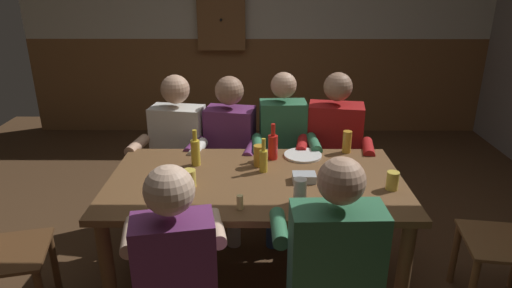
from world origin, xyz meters
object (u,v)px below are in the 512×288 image
at_px(person_1, 228,148).
at_px(table_candle, 240,202).
at_px(pint_glass_3, 259,156).
at_px(plate_0, 303,155).
at_px(person_0, 176,147).
at_px(pint_glass_0, 392,181).
at_px(bottle_2, 195,151).
at_px(person_4, 175,263).
at_px(bottle_0, 273,146).
at_px(pint_glass_1, 347,142).
at_px(condiment_caddy, 304,177).
at_px(bottle_1, 263,159).
at_px(wall_dart_cabinet, 221,19).
at_px(person_3, 334,146).
at_px(pint_glass_2, 189,178).
at_px(person_5, 332,261).
at_px(person_2, 283,149).
at_px(pint_glass_4, 300,192).
at_px(dining_table, 256,193).

relative_size(person_1, table_candle, 15.16).
bearing_deg(pint_glass_3, plate_0, 28.10).
xyz_separation_m(person_0, pint_glass_0, (1.41, -0.85, 0.13)).
bearing_deg(table_candle, bottle_2, 118.08).
relative_size(person_1, person_4, 1.02).
height_order(person_1, bottle_0, person_1).
relative_size(person_1, bottle_0, 4.88).
bearing_deg(pint_glass_1, condiment_caddy, -126.25).
height_order(bottle_1, wall_dart_cabinet, wall_dart_cabinet).
bearing_deg(person_3, person_0, 9.45).
xyz_separation_m(person_4, pint_glass_2, (-0.02, 0.62, 0.14)).
xyz_separation_m(person_5, wall_dart_cabinet, (-0.78, 3.68, 0.73)).
distance_m(person_1, person_2, 0.42).
bearing_deg(person_1, pint_glass_3, 124.59).
bearing_deg(pint_glass_4, person_1, 114.00).
xyz_separation_m(person_1, bottle_1, (0.26, -0.61, 0.17)).
relative_size(person_2, pint_glass_1, 7.95).
height_order(person_2, person_4, person_2).
relative_size(dining_table, pint_glass_1, 11.54).
bearing_deg(pint_glass_3, bottle_1, -73.05).
height_order(person_4, pint_glass_3, person_4).
xyz_separation_m(person_4, table_candle, (0.29, 0.35, 0.13)).
distance_m(table_candle, plate_0, 0.84).
height_order(table_candle, pint_glass_0, pint_glass_0).
relative_size(person_5, pint_glass_2, 11.89).
bearing_deg(bottle_1, pint_glass_2, -154.35).
bearing_deg(person_0, pint_glass_4, 139.17).
height_order(dining_table, person_2, person_2).
distance_m(person_4, pint_glass_0, 1.32).
bearing_deg(pint_glass_2, person_1, 77.91).
bearing_deg(person_3, bottle_2, 36.57).
xyz_separation_m(person_3, person_4, (-0.97, -1.45, -0.03)).
relative_size(condiment_caddy, pint_glass_2, 1.35).
xyz_separation_m(person_4, pint_glass_4, (0.62, 0.41, 0.17)).
distance_m(table_candle, bottle_0, 0.72).
bearing_deg(pint_glass_0, bottle_2, 163.78).
height_order(person_3, pint_glass_1, person_3).
distance_m(dining_table, pint_glass_3, 0.26).
height_order(person_3, bottle_0, person_3).
height_order(bottle_2, pint_glass_4, bottle_2).
xyz_separation_m(pint_glass_1, pint_glass_3, (-0.61, -0.23, -0.01)).
distance_m(plate_0, pint_glass_1, 0.33).
distance_m(person_1, pint_glass_1, 0.91).
distance_m(person_2, pint_glass_4, 1.03).
xyz_separation_m(person_0, condiment_caddy, (0.91, -0.75, 0.10)).
bearing_deg(bottle_1, pint_glass_0, -18.14).
distance_m(pint_glass_0, pint_glass_1, 0.59).
relative_size(table_candle, condiment_caddy, 0.57).
relative_size(person_3, wall_dart_cabinet, 1.77).
bearing_deg(person_2, person_0, -3.43).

